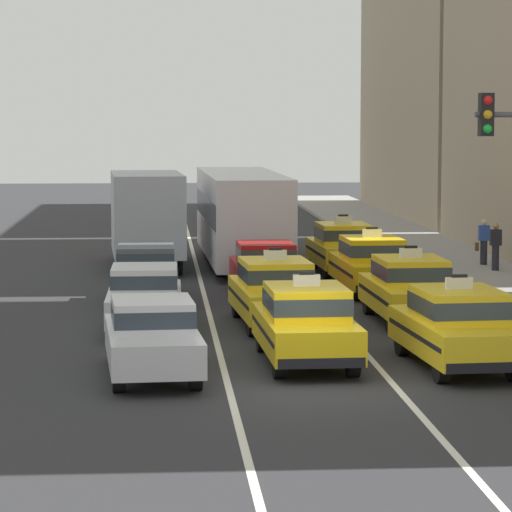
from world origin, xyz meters
TOP-DOWN VIEW (x-y plane):
  - ground_plane at (0.00, 0.00)m, footprint 160.00×160.00m
  - lane_stripe_left_center at (-1.60, 20.00)m, footprint 0.14×80.00m
  - lane_stripe_center_right at (1.60, 20.00)m, footprint 0.14×80.00m
  - sidewalk_curb at (7.20, 15.00)m, footprint 4.00×90.00m
  - sedan_left_nearest at (-3.05, 1.30)m, footprint 2.04×4.41m
  - sedan_left_second at (-3.26, 7.22)m, footprint 1.80×4.32m
  - sedan_left_third at (-3.27, 12.35)m, footprint 1.79×4.31m
  - box_truck_left_fourth at (-3.34, 20.96)m, footprint 2.57×7.07m
  - taxi_center_nearest at (0.14, 2.51)m, footprint 1.95×4.61m
  - taxi_center_second at (-0.06, 7.69)m, footprint 2.07×4.65m
  - sedan_center_third at (0.14, 13.06)m, footprint 1.86×4.34m
  - bus_center_fourth at (-0.02, 21.45)m, footprint 2.77×11.26m
  - taxi_right_nearest at (3.19, 1.82)m, footprint 2.10×4.66m
  - taxi_right_second at (3.36, 7.96)m, footprint 1.92×4.60m
  - taxi_right_third at (3.29, 13.66)m, footprint 1.96×4.62m
  - taxi_right_fourth at (3.15, 18.76)m, footprint 1.97×4.62m
  - pedestrian_near_crosswalk at (8.11, 19.68)m, footprint 0.47×0.24m
  - pedestrian_trailing at (8.09, 17.94)m, footprint 0.36×0.24m

SIDE VIEW (x-z plane):
  - ground_plane at x=0.00m, z-range 0.00..0.00m
  - lane_stripe_left_center at x=-1.60m, z-range 0.00..0.01m
  - lane_stripe_center_right at x=1.60m, z-range 0.00..0.01m
  - sidewalk_curb at x=7.20m, z-range 0.00..0.15m
  - sedan_left_nearest at x=-3.05m, z-range 0.06..1.64m
  - sedan_left_second at x=-3.26m, z-range 0.06..1.64m
  - sedan_left_third at x=-3.27m, z-range 0.06..1.64m
  - sedan_center_third at x=0.14m, z-range 0.06..1.64m
  - taxi_center_nearest at x=0.14m, z-range -0.10..1.86m
  - taxi_center_second at x=-0.06m, z-range -0.10..1.86m
  - taxi_right_nearest at x=3.19m, z-range -0.10..1.86m
  - taxi_right_second at x=3.36m, z-range -0.10..1.86m
  - taxi_right_third at x=3.29m, z-range -0.10..1.86m
  - taxi_right_fourth at x=3.15m, z-range -0.10..1.86m
  - pedestrian_near_crosswalk at x=8.11m, z-range 0.15..1.70m
  - pedestrian_trailing at x=8.09m, z-range 0.16..1.71m
  - box_truck_left_fourth at x=-3.34m, z-range 0.14..3.41m
  - bus_center_fourth at x=-0.02m, z-range 0.21..3.43m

